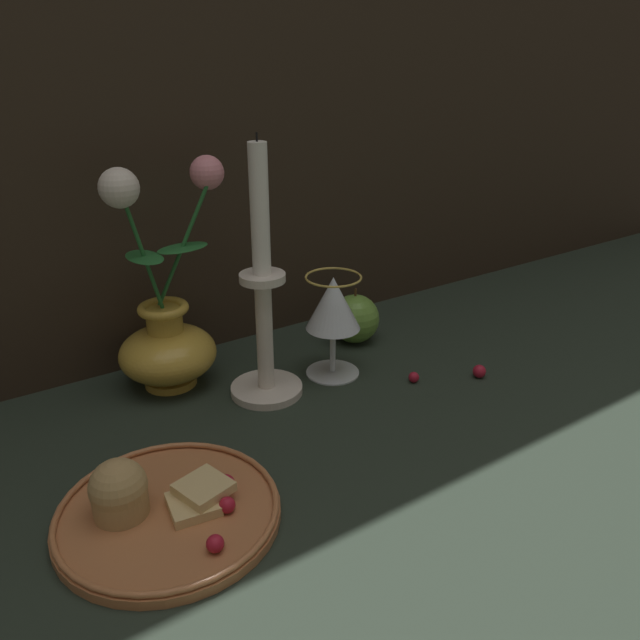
{
  "coord_description": "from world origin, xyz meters",
  "views": [
    {
      "loc": [
        -0.35,
        -0.57,
        0.42
      ],
      "look_at": [
        0.04,
        0.04,
        0.1
      ],
      "focal_mm": 35.0,
      "sensor_mm": 36.0,
      "label": 1
    }
  ],
  "objects_px": {
    "wine_glass": "(333,307)",
    "apple_beside_vase": "(355,319)",
    "plate_with_pastries": "(159,506)",
    "candlestick": "(264,313)",
    "vase": "(167,330)"
  },
  "relations": [
    {
      "from": "candlestick",
      "to": "wine_glass",
      "type": "bearing_deg",
      "value": -2.2
    },
    {
      "from": "plate_with_pastries",
      "to": "wine_glass",
      "type": "relative_size",
      "value": 1.5
    },
    {
      "from": "wine_glass",
      "to": "apple_beside_vase",
      "type": "bearing_deg",
      "value": 37.51
    },
    {
      "from": "candlestick",
      "to": "apple_beside_vase",
      "type": "height_order",
      "value": "candlestick"
    },
    {
      "from": "vase",
      "to": "candlestick",
      "type": "bearing_deg",
      "value": -44.76
    },
    {
      "from": "plate_with_pastries",
      "to": "wine_glass",
      "type": "distance_m",
      "value": 0.35
    },
    {
      "from": "candlestick",
      "to": "apple_beside_vase",
      "type": "bearing_deg",
      "value": 18.36
    },
    {
      "from": "wine_glass",
      "to": "candlestick",
      "type": "relative_size",
      "value": 0.43
    },
    {
      "from": "wine_glass",
      "to": "apple_beside_vase",
      "type": "height_order",
      "value": "wine_glass"
    },
    {
      "from": "plate_with_pastries",
      "to": "candlestick",
      "type": "distance_m",
      "value": 0.27
    },
    {
      "from": "candlestick",
      "to": "plate_with_pastries",
      "type": "bearing_deg",
      "value": -142.69
    },
    {
      "from": "plate_with_pastries",
      "to": "vase",
      "type": "bearing_deg",
      "value": 66.39
    },
    {
      "from": "wine_glass",
      "to": "plate_with_pastries",
      "type": "bearing_deg",
      "value": -153.77
    },
    {
      "from": "apple_beside_vase",
      "to": "candlestick",
      "type": "bearing_deg",
      "value": -161.64
    },
    {
      "from": "plate_with_pastries",
      "to": "candlestick",
      "type": "bearing_deg",
      "value": 37.31
    }
  ]
}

